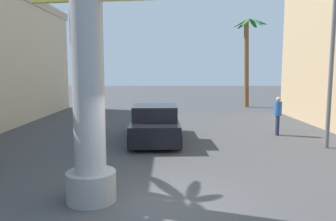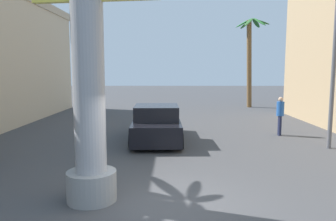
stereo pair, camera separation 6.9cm
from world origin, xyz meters
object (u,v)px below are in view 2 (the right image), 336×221
Objects in this scene: street_lamp at (326,37)px; palm_tree_far_right at (250,53)px; car_lead at (157,124)px; pedestrian_mid_right at (280,113)px.

palm_tree_far_right is (0.50, 14.05, 0.08)m from street_lamp.
pedestrian_mid_right is (5.68, 1.20, 0.35)m from car_lead.
pedestrian_mid_right reaches higher than car_lead.
car_lead is 2.72× the size of pedestrian_mid_right.
street_lamp is at bearing -73.39° from pedestrian_mid_right.
pedestrian_mid_right is (-1.25, -11.51, -3.29)m from palm_tree_far_right.
car_lead is at bearing 168.25° from street_lamp.
pedestrian_mid_right is at bearing 106.61° from street_lamp.
palm_tree_far_right is at bearing 61.40° from car_lead.
car_lead is at bearing -168.10° from pedestrian_mid_right.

